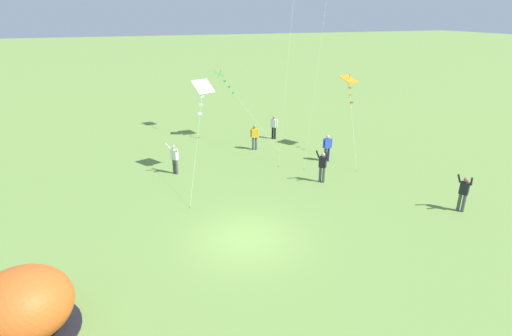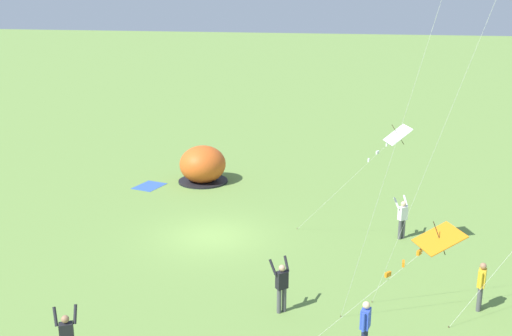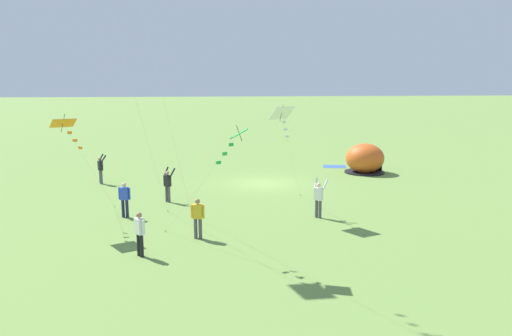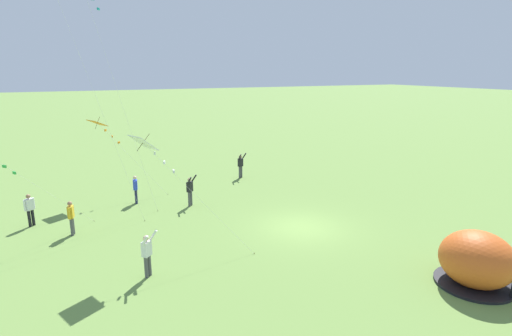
{
  "view_description": "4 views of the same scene",
  "coord_description": "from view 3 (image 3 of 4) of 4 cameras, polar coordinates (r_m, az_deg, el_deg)",
  "views": [
    {
      "loc": [
        -4.35,
        -13.67,
        8.82
      ],
      "look_at": [
        1.3,
        2.45,
        2.08
      ],
      "focal_mm": 28.0,
      "sensor_mm": 36.0,
      "label": 1
    },
    {
      "loc": [
        23.45,
        7.51,
        10.19
      ],
      "look_at": [
        0.02,
        2.0,
        3.27
      ],
      "focal_mm": 42.0,
      "sensor_mm": 36.0,
      "label": 2
    },
    {
      "loc": [
        3.8,
        30.95,
        6.67
      ],
      "look_at": [
        0.93,
        3.99,
        1.75
      ],
      "focal_mm": 35.0,
      "sensor_mm": 36.0,
      "label": 3
    },
    {
      "loc": [
        -16.33,
        10.42,
        7.93
      ],
      "look_at": [
        2.3,
        1.53,
        2.81
      ],
      "focal_mm": 28.0,
      "sensor_mm": 36.0,
      "label": 4
    }
  ],
  "objects": [
    {
      "name": "picnic_blanket",
      "position": [
        38.42,
        8.97,
        0.17
      ],
      "size": [
        1.94,
        1.64,
        0.01
      ],
      "primitive_type": "cube",
      "rotation": [
        0.0,
        0.0,
        -0.22
      ],
      "color": "#3359A5",
      "rests_on": "ground"
    },
    {
      "name": "person_with_toddler",
      "position": [
        19.39,
        -13.16,
        -7.11
      ],
      "size": [
        0.42,
        0.49,
        1.72
      ],
      "color": "black",
      "rests_on": "ground"
    },
    {
      "name": "kite_white",
      "position": [
        23.78,
        3.02,
        5.89
      ],
      "size": [
        2.44,
        4.74,
        5.39
      ],
      "color": "silver",
      "rests_on": "ground"
    },
    {
      "name": "person_flying_kite",
      "position": [
        27.39,
        -10.06,
        -1.82
      ],
      "size": [
        0.69,
        0.71,
        1.89
      ],
      "color": "#4C4C51",
      "rests_on": "ground"
    },
    {
      "name": "kite_orange",
      "position": [
        23.26,
        -20.95,
        4.42
      ],
      "size": [
        1.97,
        4.42,
        5.13
      ],
      "color": "silver",
      "rests_on": "ground"
    },
    {
      "name": "person_watching_sky",
      "position": [
        24.15,
        7.17,
        -3.37
      ],
      "size": [
        0.7,
        0.71,
        1.89
      ],
      "color": "#4C4C51",
      "rests_on": "ground"
    },
    {
      "name": "ground_plane",
      "position": [
        31.89,
        0.89,
        -1.79
      ],
      "size": [
        300.0,
        300.0,
        0.0
      ],
      "primitive_type": "plane",
      "color": "olive"
    },
    {
      "name": "person_center_field",
      "position": [
        24.85,
        -14.79,
        -3.33
      ],
      "size": [
        0.58,
        0.31,
        1.72
      ],
      "color": "#1E2347",
      "rests_on": "ground"
    },
    {
      "name": "person_strolling",
      "position": [
        21.05,
        -6.68,
        -5.51
      ],
      "size": [
        0.58,
        0.32,
        1.72
      ],
      "color": "#4C4C51",
      "rests_on": "ground"
    },
    {
      "name": "person_arms_raised",
      "position": [
        33.1,
        -17.33,
        -0.05
      ],
      "size": [
        0.64,
        0.72,
        1.89
      ],
      "color": "#4C4C51",
      "rests_on": "ground"
    },
    {
      "name": "kite_green",
      "position": [
        17.73,
        -2.59,
        3.06
      ],
      "size": [
        3.33,
        4.4,
        5.03
      ],
      "color": "silver",
      "rests_on": "ground"
    },
    {
      "name": "popup_tent",
      "position": [
        36.16,
        12.35,
        1.02
      ],
      "size": [
        2.81,
        2.81,
        2.1
      ],
      "color": "#D8591E",
      "rests_on": "ground"
    }
  ]
}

